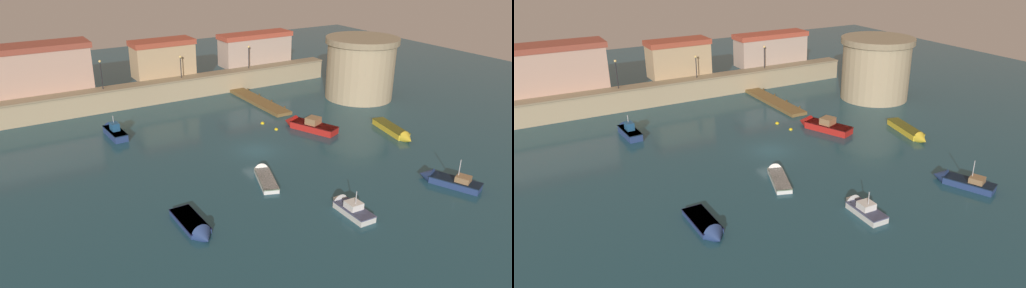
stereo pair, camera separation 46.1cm
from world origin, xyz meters
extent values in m
plane|color=#1E4756|center=(0.00, 0.00, 0.00)|extent=(123.55, 123.55, 0.00)
cube|color=tan|center=(0.00, 21.68, 1.35)|extent=(48.97, 2.17, 2.70)
cube|color=gray|center=(0.00, 21.68, 2.82)|extent=(48.97, 2.47, 0.24)
cube|color=tan|center=(-17.71, 25.08, 5.43)|extent=(13.51, 4.63, 5.47)
cube|color=#974433|center=(-17.71, 25.08, 8.51)|extent=(14.05, 4.82, 0.70)
cube|color=tan|center=(-0.75, 24.68, 4.94)|extent=(8.50, 3.84, 4.49)
cube|color=#A84631|center=(-0.75, 24.68, 7.53)|extent=(8.84, 4.00, 0.70)
cube|color=#B9A090|center=(14.34, 24.55, 4.77)|extent=(11.29, 3.57, 4.15)
cube|color=#B24834|center=(14.34, 24.55, 7.20)|extent=(11.74, 3.71, 0.70)
cylinder|color=tan|center=(22.28, 9.13, 3.86)|extent=(9.31, 9.31, 7.73)
cylinder|color=gray|center=(22.28, 9.13, 8.13)|extent=(10.06, 10.06, 0.80)
cube|color=brown|center=(8.82, 14.16, 0.20)|extent=(2.28, 12.85, 0.41)
cylinder|color=brown|center=(9.85, 18.98, 0.35)|extent=(0.20, 0.20, 0.70)
cylinder|color=brown|center=(9.85, 15.77, 0.35)|extent=(0.20, 0.20, 0.70)
cylinder|color=brown|center=(9.85, 12.56, 0.35)|extent=(0.20, 0.20, 0.70)
cylinder|color=brown|center=(9.85, 9.34, 0.35)|extent=(0.20, 0.20, 0.70)
cylinder|color=black|center=(-10.23, 21.68, 4.67)|extent=(0.12, 0.12, 3.47)
sphere|color=#F9D172|center=(-10.23, 21.68, 6.55)|extent=(0.32, 0.32, 0.32)
cylinder|color=black|center=(0.66, 21.68, 4.34)|extent=(0.12, 0.12, 2.81)
sphere|color=#F9D172|center=(0.66, 21.68, 5.89)|extent=(0.32, 0.32, 0.32)
cylinder|color=black|center=(11.55, 21.68, 4.47)|extent=(0.12, 0.12, 3.07)
sphere|color=#F9D172|center=(11.55, 21.68, 6.16)|extent=(0.32, 0.32, 0.32)
cube|color=navy|center=(-11.94, -9.77, 0.24)|extent=(1.75, 4.34, 0.47)
cone|color=navy|center=(-11.91, -12.48, 0.24)|extent=(1.64, 1.23, 1.63)
cube|color=#141538|center=(-11.94, -9.77, 0.43)|extent=(1.79, 4.43, 0.08)
cube|color=navy|center=(11.42, -16.18, 0.33)|extent=(3.10, 4.63, 0.67)
cone|color=navy|center=(10.41, -13.65, 0.33)|extent=(1.87, 1.69, 1.52)
cube|color=#122034|center=(11.42, -16.18, 0.63)|extent=(3.16, 4.72, 0.08)
cube|color=olive|center=(11.65, -16.76, 0.93)|extent=(1.54, 1.56, 0.52)
cube|color=#99B7C6|center=(11.42, -16.19, 0.95)|extent=(1.00, 0.45, 0.31)
cylinder|color=#B2B2B7|center=(11.48, -16.32, 1.67)|extent=(0.08, 0.08, 2.01)
cube|color=silver|center=(0.12, -15.33, 0.29)|extent=(1.66, 3.67, 0.58)
cone|color=silver|center=(0.20, -13.06, 0.29)|extent=(1.50, 1.06, 1.46)
cube|color=#4C5376|center=(0.12, -15.33, 0.54)|extent=(1.69, 3.74, 0.08)
cube|color=silver|center=(0.13, -15.23, 0.86)|extent=(1.22, 1.23, 0.55)
cube|color=#99B7C6|center=(0.15, -14.63, 0.89)|extent=(1.06, 0.09, 0.33)
cylinder|color=#B2B2B7|center=(0.12, -15.44, 1.39)|extent=(0.08, 0.08, 1.62)
cube|color=red|center=(8.87, 1.71, 0.42)|extent=(3.82, 5.80, 0.83)
cone|color=red|center=(7.59, 4.85, 0.42)|extent=(2.19, 1.97, 1.79)
cube|color=#420E0D|center=(8.87, 1.71, 0.79)|extent=(3.89, 5.92, 0.08)
cube|color=olive|center=(8.82, 1.84, 1.23)|extent=(1.97, 1.87, 0.79)
cube|color=#99B7C6|center=(8.56, 2.49, 1.26)|extent=(1.32, 0.58, 0.47)
cube|color=gold|center=(16.45, -3.05, 0.36)|extent=(2.74, 5.96, 0.73)
cone|color=gold|center=(15.63, -6.49, 0.36)|extent=(1.66, 1.68, 1.37)
cube|color=#545315|center=(16.45, -3.05, 0.69)|extent=(2.80, 6.08, 0.08)
cube|color=white|center=(-2.99, -6.79, 0.23)|extent=(2.90, 4.86, 0.47)
cone|color=white|center=(-2.00, -4.03, 0.23)|extent=(1.70, 1.68, 1.34)
cube|color=#536F55|center=(-2.99, -6.79, 0.43)|extent=(2.96, 4.96, 0.08)
cube|color=navy|center=(-11.76, 11.67, 0.42)|extent=(1.73, 4.45, 0.84)
cone|color=navy|center=(-11.91, 14.41, 0.42)|extent=(1.48, 1.30, 1.41)
cube|color=black|center=(-11.76, 11.67, 0.80)|extent=(1.76, 4.54, 0.08)
cube|color=navy|center=(-11.75, 11.63, 1.28)|extent=(0.90, 1.28, 0.88)
cylinder|color=#B2B2B7|center=(-11.77, 11.88, 1.66)|extent=(0.08, 0.08, 1.64)
sphere|color=yellow|center=(5.23, 4.23, 0.00)|extent=(0.44, 0.44, 0.44)
sphere|color=yellow|center=(4.90, 6.81, 0.00)|extent=(0.47, 0.47, 0.47)
camera|label=1|loc=(-24.41, -41.00, 20.72)|focal=34.33mm
camera|label=2|loc=(-24.02, -41.24, 20.72)|focal=34.33mm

